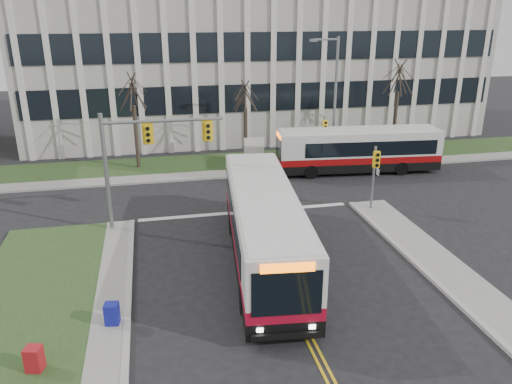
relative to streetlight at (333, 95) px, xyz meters
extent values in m
plane|color=black|center=(-8.03, -16.20, -5.19)|extent=(120.00, 120.00, 0.00)
cube|color=#9E9B93|center=(-3.03, -1.00, -5.12)|extent=(44.00, 1.60, 0.14)
cube|color=#2F4A1F|center=(-3.03, 1.80, -5.13)|extent=(44.00, 5.00, 0.12)
cube|color=#B3AEA5|center=(-3.03, 13.80, 0.81)|extent=(40.00, 16.00, 12.00)
cylinder|color=slate|center=(-15.33, -9.00, -2.09)|extent=(0.22, 0.22, 6.20)
cylinder|color=slate|center=(-12.33, -9.00, 0.51)|extent=(6.00, 0.16, 0.16)
cube|color=yellow|center=(-13.13, -9.15, -0.09)|extent=(0.34, 0.24, 0.92)
cube|color=yellow|center=(-10.13, -9.15, -0.09)|extent=(0.34, 0.24, 0.92)
cylinder|color=slate|center=(-0.83, -9.20, -3.29)|extent=(0.14, 0.14, 3.80)
cube|color=yellow|center=(-0.83, -9.40, -2.09)|extent=(0.34, 0.24, 0.92)
cylinder|color=slate|center=(-0.83, -0.70, -3.29)|extent=(0.14, 0.14, 3.80)
cube|color=yellow|center=(-0.83, -0.90, -2.09)|extent=(0.34, 0.24, 0.92)
cylinder|color=slate|center=(0.17, 0.00, -0.59)|extent=(0.20, 0.20, 9.20)
cylinder|color=slate|center=(-0.73, 0.00, 3.81)|extent=(1.80, 0.14, 0.14)
cube|color=slate|center=(-1.63, 0.00, 3.76)|extent=(0.50, 0.25, 0.18)
cylinder|color=slate|center=(-6.13, 1.30, -4.69)|extent=(0.08, 0.08, 1.00)
cylinder|color=slate|center=(-4.93, 1.30, -4.69)|extent=(0.08, 0.08, 1.00)
cube|color=white|center=(-5.53, 1.30, -3.99)|extent=(1.50, 0.12, 1.60)
cylinder|color=#42352B|center=(-14.03, 1.80, -2.88)|extent=(0.28, 0.28, 4.62)
cylinder|color=#42352B|center=(-6.03, 2.00, -3.15)|extent=(0.28, 0.28, 4.09)
cylinder|color=#42352B|center=(5.97, 1.80, -2.72)|extent=(0.28, 0.28, 4.95)
cube|color=navy|center=(-14.83, -17.80, -4.72)|extent=(0.56, 0.52, 0.95)
cube|color=#AA151C|center=(-17.10, -19.84, -4.72)|extent=(0.59, 0.56, 0.95)
camera|label=1|loc=(-12.95, -34.02, 5.72)|focal=35.00mm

